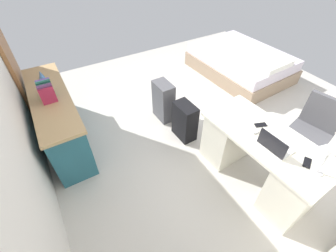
{
  "coord_description": "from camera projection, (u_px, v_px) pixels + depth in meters",
  "views": [
    {
      "loc": [
        -2.05,
        1.92,
        2.53
      ],
      "look_at": [
        -0.28,
        0.87,
        0.6
      ],
      "focal_mm": 24.66,
      "sensor_mm": 36.0,
      "label": 1
    }
  ],
  "objects": [
    {
      "name": "door_wooden",
      "position": [
        9.0,
        58.0,
        3.22
      ],
      "size": [
        0.88,
        0.05,
        2.04
      ],
      "primitive_type": "cube",
      "color": "#936038",
      "rests_on": "ground_plane"
    },
    {
      "name": "office_chair",
      "position": [
        308.0,
        135.0,
        2.96
      ],
      "size": [
        0.55,
        0.55,
        0.94
      ],
      "color": "black",
      "rests_on": "ground_plane"
    },
    {
      "name": "desk",
      "position": [
        259.0,
        158.0,
        2.72
      ],
      "size": [
        1.48,
        0.74,
        0.75
      ],
      "color": "silver",
      "rests_on": "ground_plane"
    },
    {
      "name": "credenza",
      "position": [
        59.0,
        119.0,
        3.23
      ],
      "size": [
        1.8,
        0.48,
        0.79
      ],
      "color": "#235B6B",
      "rests_on": "ground_plane"
    },
    {
      "name": "bed",
      "position": [
        241.0,
        63.0,
        4.74
      ],
      "size": [
        1.97,
        1.49,
        0.58
      ],
      "color": "gray",
      "rests_on": "ground_plane"
    },
    {
      "name": "cell_phone_by_mouse",
      "position": [
        261.0,
        125.0,
        2.61
      ],
      "size": [
        0.11,
        0.15,
        0.01
      ],
      "primitive_type": "cube",
      "rotation": [
        0.0,
        0.0,
        -0.35
      ],
      "color": "black",
      "rests_on": "desk"
    },
    {
      "name": "book_row",
      "position": [
        46.0,
        91.0,
        2.85
      ],
      "size": [
        0.27,
        0.17,
        0.23
      ],
      "color": "#A12342",
      "rests_on": "credenza"
    },
    {
      "name": "suitcase_spare_grey",
      "position": [
        164.0,
        101.0,
        3.65
      ],
      "size": [
        0.37,
        0.23,
        0.64
      ],
      "primitive_type": "cube",
      "rotation": [
        0.0,
        0.0,
        0.03
      ],
      "color": "#4C4C51",
      "rests_on": "ground_plane"
    },
    {
      "name": "computer_mouse",
      "position": [
        256.0,
        131.0,
        2.52
      ],
      "size": [
        0.07,
        0.1,
        0.03
      ],
      "primitive_type": "ellipsoid",
      "rotation": [
        0.0,
        0.0,
        0.06
      ],
      "color": "white",
      "rests_on": "desk"
    },
    {
      "name": "figurine_small",
      "position": [
        41.0,
        75.0,
        3.24
      ],
      "size": [
        0.08,
        0.08,
        0.11
      ],
      "primitive_type": "cone",
      "color": "#4C7FBF",
      "rests_on": "credenza"
    },
    {
      "name": "desk_lamp",
      "position": [
        325.0,
        151.0,
        2.0
      ],
      "size": [
        0.16,
        0.11,
        0.34
      ],
      "color": "silver",
      "rests_on": "desk"
    },
    {
      "name": "cell_phone_near_laptop",
      "position": [
        307.0,
        163.0,
        2.22
      ],
      "size": [
        0.12,
        0.15,
        0.01
      ],
      "primitive_type": "cube",
      "rotation": [
        0.0,
        0.0,
        0.47
      ],
      "color": "black",
      "rests_on": "desk"
    },
    {
      "name": "suitcase_black",
      "position": [
        185.0,
        121.0,
        3.35
      ],
      "size": [
        0.37,
        0.23,
        0.57
      ],
      "primitive_type": "cube",
      "rotation": [
        0.0,
        0.0,
        0.04
      ],
      "color": "black",
      "rests_on": "ground_plane"
    },
    {
      "name": "laptop",
      "position": [
        274.0,
        145.0,
        2.33
      ],
      "size": [
        0.32,
        0.24,
        0.21
      ],
      "color": "silver",
      "rests_on": "desk"
    },
    {
      "name": "ground_plane",
      "position": [
        206.0,
        124.0,
        3.73
      ],
      "size": [
        5.78,
        5.78,
        0.0
      ],
      "primitive_type": "plane",
      "color": "beige"
    }
  ]
}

